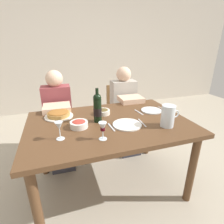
# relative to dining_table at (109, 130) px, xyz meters

# --- Properties ---
(ground_plane) EXTENTS (8.00, 8.00, 0.00)m
(ground_plane) POSITION_rel_dining_table_xyz_m (0.00, 0.00, -0.67)
(ground_plane) COLOR #B2A893
(back_wall) EXTENTS (8.00, 0.10, 2.80)m
(back_wall) POSITION_rel_dining_table_xyz_m (0.00, 2.63, 0.73)
(back_wall) COLOR beige
(back_wall) RESTS_ON ground
(dining_table) EXTENTS (1.50, 1.00, 0.76)m
(dining_table) POSITION_rel_dining_table_xyz_m (0.00, 0.00, 0.00)
(dining_table) COLOR brown
(dining_table) RESTS_ON ground
(wine_bottle) EXTENTS (0.08, 0.08, 0.32)m
(wine_bottle) POSITION_rel_dining_table_xyz_m (-0.10, 0.04, 0.23)
(wine_bottle) COLOR black
(wine_bottle) RESTS_ON dining_table
(water_pitcher) EXTENTS (0.17, 0.12, 0.20)m
(water_pitcher) POSITION_rel_dining_table_xyz_m (0.46, -0.25, 0.18)
(water_pitcher) COLOR silver
(water_pitcher) RESTS_ON dining_table
(baked_tart) EXTENTS (0.28, 0.28, 0.06)m
(baked_tart) POSITION_rel_dining_table_xyz_m (-0.45, 0.27, 0.12)
(baked_tart) COLOR white
(baked_tart) RESTS_ON dining_table
(salad_bowl) EXTENTS (0.16, 0.16, 0.06)m
(salad_bowl) POSITION_rel_dining_table_xyz_m (-0.29, -0.03, 0.12)
(salad_bowl) COLOR white
(salad_bowl) RESTS_ON dining_table
(olive_bowl) EXTENTS (0.15, 0.15, 0.06)m
(olive_bowl) POSITION_rel_dining_table_xyz_m (-0.01, 0.21, 0.12)
(olive_bowl) COLOR silver
(olive_bowl) RESTS_ON dining_table
(wine_glass_left_diner) EXTENTS (0.06, 0.06, 0.14)m
(wine_glass_left_diner) POSITION_rel_dining_table_xyz_m (-0.45, -0.19, 0.20)
(wine_glass_left_diner) COLOR silver
(wine_glass_left_diner) RESTS_ON dining_table
(wine_glass_right_diner) EXTENTS (0.06, 0.06, 0.14)m
(wine_glass_right_diner) POSITION_rel_dining_table_xyz_m (-0.14, -0.29, 0.19)
(wine_glass_right_diner) COLOR silver
(wine_glass_right_diner) RESTS_ON dining_table
(dinner_plate_left_setting) EXTENTS (0.26, 0.26, 0.01)m
(dinner_plate_left_setting) POSITION_rel_dining_table_xyz_m (0.13, -0.12, 0.10)
(dinner_plate_left_setting) COLOR white
(dinner_plate_left_setting) RESTS_ON dining_table
(dinner_plate_right_setting) EXTENTS (0.22, 0.22, 0.01)m
(dinner_plate_right_setting) POSITION_rel_dining_table_xyz_m (0.52, 0.13, 0.10)
(dinner_plate_right_setting) COLOR silver
(dinner_plate_right_setting) RESTS_ON dining_table
(fork_left_setting) EXTENTS (0.02, 0.16, 0.00)m
(fork_left_setting) POSITION_rel_dining_table_xyz_m (-0.02, -0.12, 0.09)
(fork_left_setting) COLOR silver
(fork_left_setting) RESTS_ON dining_table
(knife_left_setting) EXTENTS (0.02, 0.18, 0.00)m
(knife_left_setting) POSITION_rel_dining_table_xyz_m (0.28, -0.12, 0.09)
(knife_left_setting) COLOR silver
(knife_left_setting) RESTS_ON dining_table
(knife_right_setting) EXTENTS (0.02, 0.18, 0.00)m
(knife_right_setting) POSITION_rel_dining_table_xyz_m (0.67, 0.13, 0.09)
(knife_right_setting) COLOR silver
(knife_right_setting) RESTS_ON dining_table
(spoon_right_setting) EXTENTS (0.03, 0.16, 0.00)m
(spoon_right_setting) POSITION_rel_dining_table_xyz_m (0.37, 0.13, 0.09)
(spoon_right_setting) COLOR silver
(spoon_right_setting) RESTS_ON dining_table
(chair_left) EXTENTS (0.41, 0.41, 0.87)m
(chair_left) POSITION_rel_dining_table_xyz_m (-0.45, 0.87, -0.17)
(chair_left) COLOR olive
(chair_left) RESTS_ON ground
(diner_left) EXTENTS (0.34, 0.51, 1.16)m
(diner_left) POSITION_rel_dining_table_xyz_m (-0.45, 0.63, -0.05)
(diner_left) COLOR #8E3D42
(diner_left) RESTS_ON ground
(chair_right) EXTENTS (0.41, 0.41, 0.87)m
(chair_right) POSITION_rel_dining_table_xyz_m (0.45, 0.90, -0.17)
(chair_right) COLOR olive
(chair_right) RESTS_ON ground
(diner_right) EXTENTS (0.34, 0.51, 1.16)m
(diner_right) POSITION_rel_dining_table_xyz_m (0.45, 0.67, -0.05)
(diner_right) COLOR #B7B2A8
(diner_right) RESTS_ON ground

